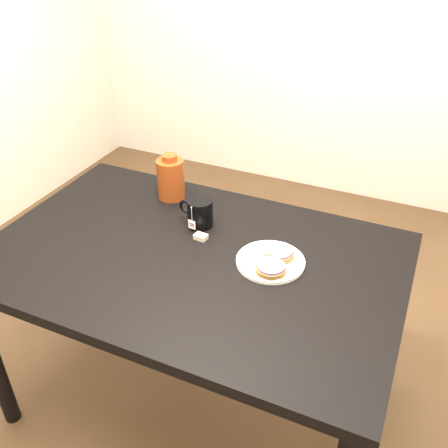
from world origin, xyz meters
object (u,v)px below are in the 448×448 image
at_px(bagel_back, 279,253).
at_px(teabag_pouch, 201,237).
at_px(plate, 270,261).
at_px(bagel_front, 271,268).
at_px(bagel_package, 171,178).
at_px(mug, 199,212).
at_px(table, 193,274).

height_order(bagel_back, teabag_pouch, bagel_back).
relative_size(plate, bagel_front, 1.74).
height_order(bagel_back, bagel_package, bagel_package).
bearing_deg(mug, bagel_package, 152.20).
bearing_deg(bagel_back, table, -160.60).
height_order(plate, teabag_pouch, teabag_pouch).
xyz_separation_m(bagel_front, bagel_package, (-0.53, 0.31, 0.06)).
bearing_deg(mug, bagel_front, -18.86).
height_order(table, mug, mug).
bearing_deg(bagel_back, mug, 166.84).
xyz_separation_m(bagel_front, mug, (-0.34, 0.17, 0.03)).
relative_size(teabag_pouch, bagel_package, 0.24).
xyz_separation_m(bagel_front, teabag_pouch, (-0.29, 0.09, -0.02)).
distance_m(mug, teabag_pouch, 0.10).
bearing_deg(table, bagel_back, 19.40).
xyz_separation_m(plate, bagel_back, (0.02, 0.03, 0.02)).
relative_size(table, plate, 6.16).
bearing_deg(teabag_pouch, bagel_back, 0.49).
height_order(plate, bagel_front, bagel_front).
bearing_deg(teabag_pouch, bagel_front, -16.67).
bearing_deg(bagel_front, table, -178.48).
distance_m(table, bagel_front, 0.30).
height_order(bagel_front, mug, mug).
distance_m(table, bagel_package, 0.44).
bearing_deg(mug, table, -64.12).
bearing_deg(bagel_front, bagel_back, 91.41).
distance_m(bagel_back, bagel_package, 0.58).
bearing_deg(teabag_pouch, table, -81.93).
bearing_deg(plate, bagel_front, -70.18).
xyz_separation_m(bagel_back, teabag_pouch, (-0.29, -0.00, -0.02)).
relative_size(plate, mug, 1.56).
relative_size(bagel_front, mug, 0.90).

